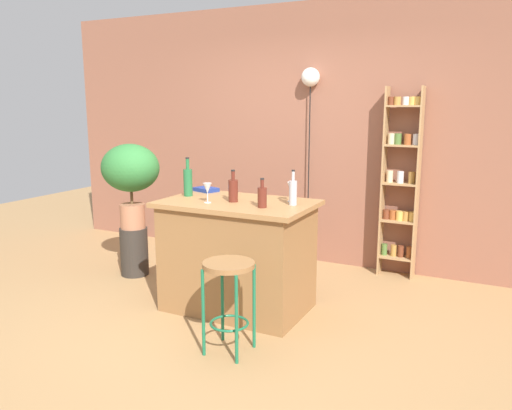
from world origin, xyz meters
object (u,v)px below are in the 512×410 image
at_px(bar_stool, 229,285).
at_px(wine_glass_center, 207,189).
at_px(bottle_soda_blue, 262,197).
at_px(pendant_globe_light, 310,81).
at_px(spice_shelf, 401,182).
at_px(bottle_sauce_amber, 188,181).
at_px(plant_stool, 134,251).
at_px(potted_plant, 130,172).
at_px(bottle_olive_oil, 293,192).
at_px(wine_glass_left, 291,188).
at_px(cookbook, 206,189).
at_px(bottle_wine_red, 233,190).

relative_size(bar_stool, wine_glass_center, 4.05).
bearing_deg(bottle_soda_blue, pendant_globe_light, 98.53).
distance_m(spice_shelf, bottle_sauce_amber, 2.14).
bearing_deg(bottle_sauce_amber, plant_stool, 162.62).
bearing_deg(spice_shelf, potted_plant, -153.83).
bearing_deg(bottle_olive_oil, wine_glass_center, -161.28).
distance_m(bottle_olive_oil, wine_glass_left, 0.16).
height_order(bottle_soda_blue, bottle_olive_oil, bottle_olive_oil).
distance_m(spice_shelf, plant_stool, 2.80).
height_order(potted_plant, pendant_globe_light, pendant_globe_light).
distance_m(bottle_soda_blue, wine_glass_center, 0.49).
height_order(potted_plant, bottle_olive_oil, potted_plant).
distance_m(cookbook, pendant_globe_light, 1.69).
bearing_deg(cookbook, spice_shelf, 55.79).
bearing_deg(wine_glass_center, bottle_sauce_amber, 148.95).
xyz_separation_m(bar_stool, bottle_sauce_amber, (-0.84, 0.76, 0.57)).
distance_m(plant_stool, bottle_sauce_amber, 1.23).
xyz_separation_m(bottle_sauce_amber, bottle_soda_blue, (0.81, -0.17, -0.04)).
bearing_deg(wine_glass_left, bottle_soda_blue, -107.11).
height_order(spice_shelf, wine_glass_left, spice_shelf).
bearing_deg(bottle_olive_oil, bottle_sauce_amber, -178.13).
xyz_separation_m(bar_stool, bottle_olive_oil, (0.15, 0.79, 0.55)).
height_order(spice_shelf, wine_glass_center, spice_shelf).
bearing_deg(bottle_olive_oil, bottle_wine_red, -169.32).
height_order(plant_stool, pendant_globe_light, pendant_globe_light).
relative_size(plant_stool, pendant_globe_light, 0.23).
xyz_separation_m(plant_stool, pendant_globe_light, (1.43, 1.24, 1.73)).
bearing_deg(bottle_wine_red, spice_shelf, 55.14).
bearing_deg(bottle_sauce_amber, cookbook, 87.53).
bearing_deg(wine_glass_center, wine_glass_left, 31.57).
bearing_deg(spice_shelf, bottle_sauce_amber, -136.65).
distance_m(bottle_soda_blue, bottle_olive_oil, 0.27).
distance_m(potted_plant, bottle_wine_red, 1.40).
distance_m(plant_stool, bottle_wine_red, 1.61).
height_order(bottle_sauce_amber, bottle_olive_oil, bottle_sauce_amber).
bearing_deg(bar_stool, bottle_wine_red, 116.51).
distance_m(bar_stool, bottle_sauce_amber, 1.26).
bearing_deg(bottle_wine_red, wine_glass_center, -141.98).
height_order(bar_stool, cookbook, cookbook).
height_order(bar_stool, bottle_olive_oil, bottle_olive_oil).
bearing_deg(wine_glass_left, bottle_wine_red, -151.29).
height_order(bar_stool, plant_stool, bar_stool).
xyz_separation_m(bottle_soda_blue, pendant_globe_light, (-0.25, 1.68, 0.95)).
relative_size(bar_stool, plant_stool, 1.34).
relative_size(potted_plant, bottle_wine_red, 3.21).
bearing_deg(bottle_soda_blue, cookbook, 150.79).
distance_m(plant_stool, wine_glass_center, 1.52).
xyz_separation_m(bar_stool, bottle_wine_red, (-0.35, 0.70, 0.54)).
bearing_deg(pendant_globe_light, bottle_wine_red, -92.44).
xyz_separation_m(spice_shelf, bottle_wine_red, (-1.06, -1.53, 0.07)).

